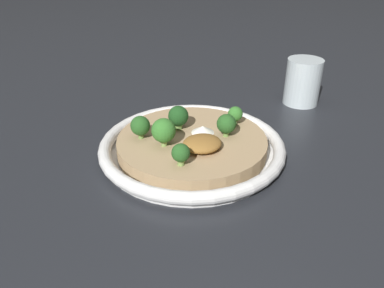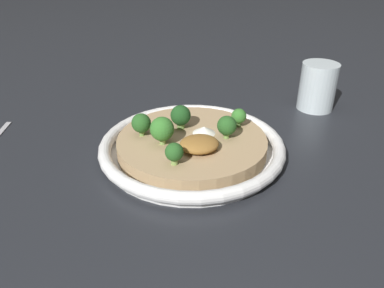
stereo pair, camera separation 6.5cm
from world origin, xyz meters
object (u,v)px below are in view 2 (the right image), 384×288
object	(u,v)px
broccoli_front	(174,152)
drinking_glass	(318,86)
broccoli_back	(181,116)
broccoli_back_left	(141,123)
broccoli_back_right	(239,116)
risotto_bowl	(192,146)
broccoli_right	(227,126)
broccoli_left	(162,129)

from	to	relation	value
broccoli_front	drinking_glass	bearing A→B (deg)	27.70
broccoli_back	broccoli_back_left	world-z (taller)	broccoli_back
broccoli_back_right	broccoli_back	bearing A→B (deg)	168.20
risotto_bowl	broccoli_right	size ratio (longest dim) A/B	7.98
risotto_bowl	broccoli_front	bearing A→B (deg)	-123.26
broccoli_back_right	broccoli_back_left	distance (m)	0.17
broccoli_back_left	broccoli_right	bearing A→B (deg)	-19.43
broccoli_left	broccoli_back_left	bearing A→B (deg)	125.19
broccoli_back	broccoli_back_left	distance (m)	0.07
risotto_bowl	broccoli_back_left	xyz separation A→B (m)	(-0.08, 0.03, 0.04)
broccoli_right	drinking_glass	distance (m)	0.29
broccoli_back_right	broccoli_right	size ratio (longest dim) A/B	0.85
broccoli_back	drinking_glass	world-z (taller)	drinking_glass
broccoli_back_right	broccoli_right	distance (m)	0.05
broccoli_back_left	broccoli_left	distance (m)	0.05
broccoli_back_right	broccoli_left	xyz separation A→B (m)	(-0.15, -0.03, 0.01)
drinking_glass	broccoli_back_right	bearing A→B (deg)	-156.16
drinking_glass	broccoli_front	bearing A→B (deg)	-152.30
broccoli_back_left	drinking_glass	xyz separation A→B (m)	(0.40, 0.08, -0.00)
broccoli_front	broccoli_right	world-z (taller)	broccoli_right
risotto_bowl	drinking_glass	world-z (taller)	drinking_glass
risotto_bowl	broccoli_back	bearing A→B (deg)	103.50
broccoli_front	risotto_bowl	bearing A→B (deg)	56.74
risotto_bowl	broccoli_back	size ratio (longest dim) A/B	7.39
broccoli_right	broccoli_back	bearing A→B (deg)	139.28
broccoli_back	broccoli_left	xyz separation A→B (m)	(-0.04, -0.05, 0.00)
broccoli_back_left	broccoli_left	xyz separation A→B (m)	(0.03, -0.04, 0.00)
risotto_bowl	broccoli_front	size ratio (longest dim) A/B	9.11
broccoli_front	drinking_glass	distance (m)	0.41
risotto_bowl	broccoli_back_right	xyz separation A→B (m)	(0.09, 0.02, 0.04)
broccoli_back_right	broccoli_front	bearing A→B (deg)	-146.73
broccoli_front	broccoli_right	xyz separation A→B (m)	(0.10, 0.06, 0.00)
risotto_bowl	broccoli_left	size ratio (longest dim) A/B	6.68
broccoli_back_left	drinking_glass	size ratio (longest dim) A/B	0.40
broccoli_back	broccoli_right	distance (m)	0.09
broccoli_right	broccoli_left	bearing A→B (deg)	175.48
broccoli_back_left	drinking_glass	distance (m)	0.40
risotto_bowl	broccoli_back	xyz separation A→B (m)	(-0.01, 0.04, 0.04)
risotto_bowl	broccoli_back_right	distance (m)	0.10
risotto_bowl	broccoli_back_right	bearing A→B (deg)	11.42
broccoli_back	broccoli_left	size ratio (longest dim) A/B	0.90
broccoli_back_right	broccoli_left	distance (m)	0.15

